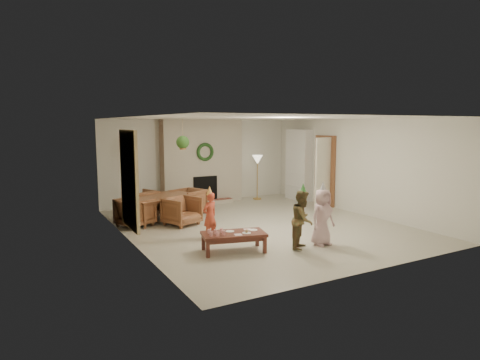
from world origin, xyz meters
TOP-DOWN VIEW (x-y plane):
  - floor at (0.00, 0.00)m, footprint 7.00×7.00m
  - ceiling at (0.00, 0.00)m, footprint 7.00×7.00m
  - wall_back at (0.00, 3.50)m, footprint 7.00×0.00m
  - wall_front at (0.00, -3.50)m, footprint 7.00×0.00m
  - wall_left at (-3.00, 0.00)m, footprint 0.00×7.00m
  - wall_right at (3.00, 0.00)m, footprint 0.00×7.00m
  - fireplace_mass at (0.00, 3.30)m, footprint 2.50×0.40m
  - fireplace_hearth at (0.00, 2.95)m, footprint 1.60×0.30m
  - fireplace_firebox at (0.00, 3.12)m, footprint 0.75×0.12m
  - fireplace_wreath at (0.00, 3.07)m, footprint 0.54×0.10m
  - floor_lamp_base at (1.76, 3.00)m, footprint 0.26×0.26m
  - floor_lamp_post at (1.76, 3.00)m, footprint 0.03×0.03m
  - floor_lamp_shade at (1.76, 3.00)m, footprint 0.34×0.34m
  - bookshelf_carcass at (2.84, 2.30)m, footprint 0.30×1.00m
  - bookshelf_shelf_a at (2.82, 2.30)m, footprint 0.30×0.92m
  - bookshelf_shelf_b at (2.82, 2.30)m, footprint 0.30×0.92m
  - bookshelf_shelf_c at (2.82, 2.30)m, footprint 0.30×0.92m
  - bookshelf_shelf_d at (2.82, 2.30)m, footprint 0.30×0.92m
  - books_row_lower at (2.80, 2.15)m, footprint 0.20×0.40m
  - books_row_mid at (2.80, 2.35)m, footprint 0.20×0.44m
  - books_row_upper at (2.80, 2.20)m, footprint 0.20×0.36m
  - door_frame at (2.96, 1.20)m, footprint 0.05×0.86m
  - door_leaf at (2.58, 0.82)m, footprint 0.77×0.32m
  - curtain_panel at (-2.96, 0.20)m, footprint 0.06×1.20m
  - dining_table at (-1.86, 1.63)m, footprint 1.96×1.54m
  - dining_chair_near at (-1.58, 0.92)m, footprint 0.94×0.95m
  - dining_chair_far at (-2.14, 2.33)m, footprint 0.94×0.95m
  - dining_chair_left at (-2.56, 1.34)m, footprint 0.95×0.94m
  - dining_chair_right at (-0.98, 1.98)m, footprint 0.95×0.94m
  - hanging_plant_cord at (-1.30, 1.50)m, footprint 0.01×0.01m
  - hanging_plant_pot at (-1.30, 1.50)m, footprint 0.16×0.16m
  - hanging_plant_foliage at (-1.30, 1.50)m, footprint 0.32×0.32m
  - coffee_table_top at (-1.48, -1.50)m, footprint 1.28×0.85m
  - coffee_table_apron at (-1.48, -1.50)m, footprint 1.17×0.74m
  - coffee_leg_fl at (-2.05, -1.60)m, footprint 0.08×0.08m
  - coffee_leg_fr at (-1.02, -1.86)m, footprint 0.08×0.08m
  - coffee_leg_bl at (-1.94, -1.13)m, footprint 0.08×0.08m
  - coffee_leg_br at (-0.91, -1.39)m, footprint 0.08×0.08m
  - cup_a at (-1.95, -1.52)m, footprint 0.08×0.08m
  - cup_b at (-1.90, -1.34)m, footprint 0.08×0.08m
  - cup_c at (-1.86, -1.59)m, footprint 0.08×0.08m
  - cup_d at (-1.81, -1.41)m, footprint 0.08×0.08m
  - cup_e at (-1.72, -1.55)m, footprint 0.08×0.08m
  - cup_f at (-1.67, -1.37)m, footprint 0.08×0.08m
  - plate_a at (-1.50, -1.38)m, footprint 0.20×0.20m
  - plate_b at (-1.28, -1.64)m, footprint 0.20×0.20m
  - plate_c at (-1.06, -1.51)m, footprint 0.20×0.20m
  - food_scoop at (-1.28, -1.64)m, footprint 0.08×0.08m
  - napkin_left at (-1.48, -1.66)m, footprint 0.16×0.16m
  - napkin_right at (-1.13, -1.42)m, footprint 0.16×0.16m
  - child_red at (-1.51, -0.51)m, footprint 0.41×0.34m
  - party_hat_red at (-1.51, -0.51)m, footprint 0.14×0.14m
  - child_plaid at (-0.23, -1.94)m, footprint 0.69×0.68m
  - party_hat_plaid at (-0.23, -1.94)m, footprint 0.17×0.17m
  - child_pink at (0.25, -1.95)m, footprint 0.58×0.41m
  - party_hat_pink at (0.25, -1.95)m, footprint 0.15×0.15m

SIDE VIEW (x-z plane):
  - floor at x=0.00m, z-range 0.00..0.00m
  - floor_lamp_base at x=1.76m, z-range 0.00..0.03m
  - fireplace_hearth at x=0.00m, z-range 0.00..0.12m
  - coffee_leg_fl at x=-2.05m, z-range 0.00..0.31m
  - coffee_leg_fr at x=-1.02m, z-range 0.00..0.31m
  - coffee_leg_bl at x=-1.94m, z-range 0.00..0.31m
  - coffee_leg_br at x=-0.91m, z-range 0.00..0.31m
  - coffee_table_apron at x=-1.48m, z-range 0.23..0.31m
  - dining_table at x=-1.86m, z-range 0.00..0.61m
  - coffee_table_top at x=-1.48m, z-range 0.31..0.36m
  - dining_chair_near at x=-1.58m, z-range 0.00..0.67m
  - dining_chair_far at x=-2.14m, z-range 0.00..0.67m
  - dining_chair_left at x=-2.56m, z-range 0.00..0.67m
  - dining_chair_right at x=-0.98m, z-range 0.00..0.67m
  - napkin_left at x=-1.48m, z-range 0.36..0.37m
  - napkin_right at x=-1.13m, z-range 0.36..0.37m
  - plate_a at x=-1.50m, z-range 0.36..0.37m
  - plate_b at x=-1.28m, z-range 0.36..0.37m
  - plate_c at x=-1.06m, z-range 0.36..0.37m
  - food_scoop at x=-1.28m, z-range 0.37..0.43m
  - cup_a at x=-1.95m, z-range 0.36..0.44m
  - cup_b at x=-1.90m, z-range 0.36..0.44m
  - cup_c at x=-1.86m, z-range 0.36..0.44m
  - cup_d at x=-1.81m, z-range 0.36..0.44m
  - cup_e at x=-1.72m, z-range 0.36..0.44m
  - cup_f at x=-1.67m, z-range 0.36..0.44m
  - fireplace_firebox at x=0.00m, z-range 0.07..0.82m
  - bookshelf_shelf_a at x=2.82m, z-range 0.43..0.47m
  - child_red at x=-1.51m, z-range 0.00..0.98m
  - child_pink at x=0.25m, z-range 0.00..1.12m
  - child_plaid at x=-0.23m, z-range 0.00..1.13m
  - books_row_lower at x=2.80m, z-range 0.47..0.71m
  - floor_lamp_post at x=1.76m, z-range 0.02..1.28m
  - bookshelf_shelf_b at x=2.82m, z-range 0.83..0.86m
  - books_row_mid at x=2.80m, z-range 0.87..1.11m
  - door_leaf at x=2.58m, z-range 0.00..2.00m
  - door_frame at x=2.96m, z-range 0.00..2.04m
  - party_hat_red at x=-1.51m, z-range 0.93..1.11m
  - bookshelf_carcass at x=2.84m, z-range 0.00..2.20m
  - party_hat_pink at x=0.25m, z-range 1.06..1.26m
  - party_hat_plaid at x=-0.23m, z-range 1.08..1.26m
  - wall_back at x=0.00m, z-range -2.25..4.75m
  - wall_front at x=0.00m, z-range -2.25..4.75m
  - wall_left at x=-3.00m, z-range -2.25..4.75m
  - wall_right at x=3.00m, z-range -2.25..4.75m
  - fireplace_mass at x=0.00m, z-range 0.00..2.50m
  - bookshelf_shelf_c at x=2.82m, z-range 1.24..1.26m
  - curtain_panel at x=-2.96m, z-range 0.25..2.25m
  - floor_lamp_shade at x=1.76m, z-range 1.12..1.40m
  - books_row_upper at x=2.80m, z-range 1.27..1.49m
  - fireplace_wreath at x=0.00m, z-range 1.28..1.82m
  - bookshelf_shelf_d at x=2.82m, z-range 1.64..1.66m
  - hanging_plant_pot at x=-1.30m, z-range 1.74..1.86m
  - hanging_plant_foliage at x=-1.30m, z-range 1.76..2.08m
  - hanging_plant_cord at x=-1.30m, z-range 1.80..2.50m
  - ceiling at x=0.00m, z-range 2.50..2.50m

